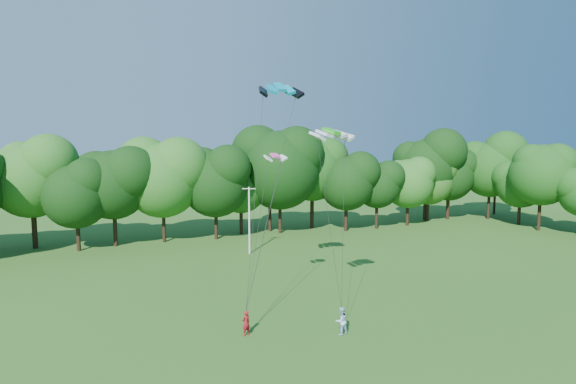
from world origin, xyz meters
name	(u,v)px	position (x,y,z in m)	size (l,w,h in m)	color
ground	(394,378)	(0.00, 0.00, 0.00)	(160.00, 160.00, 0.00)	#2C5E19
utility_pole	(249,219)	(0.32, 27.30, 3.72)	(1.36, 0.60, 7.17)	silver
kite_flyer_left	(246,323)	(-5.58, 7.51, 0.78)	(0.57, 0.38, 1.57)	maroon
kite_flyer_right	(341,321)	(-0.07, 5.55, 0.87)	(0.84, 0.66, 1.73)	#B2D9F7
kite_teal	(280,87)	(-1.48, 12.72, 15.74)	(3.12, 1.36, 0.80)	#058AAC
kite_green	(331,131)	(0.24, 7.81, 12.49)	(3.06, 1.92, 0.50)	green
kite_pink	(275,155)	(-2.32, 11.37, 10.89)	(1.62, 0.88, 0.34)	#FD46A7
tree_back_center	(280,155)	(7.18, 36.68, 10.28)	(11.31, 11.31, 16.45)	#321F13
tree_back_east	(429,174)	(31.32, 37.45, 7.13)	(7.85, 7.85, 11.42)	#312513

